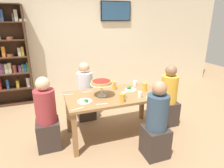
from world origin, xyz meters
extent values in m
plane|color=#9E7A56|center=(0.00, 0.00, 0.00)|extent=(12.00, 12.00, 0.00)
cube|color=beige|center=(0.00, 2.20, 1.40)|extent=(8.00, 0.12, 2.80)
cube|color=olive|center=(0.00, 0.00, 0.72)|extent=(1.56, 0.82, 0.04)
cube|color=olive|center=(-0.72, -0.35, 0.35)|extent=(0.07, 0.07, 0.70)
cube|color=olive|center=(0.72, -0.35, 0.35)|extent=(0.07, 0.07, 0.70)
cube|color=olive|center=(-0.72, 0.35, 0.35)|extent=(0.07, 0.07, 0.70)
cube|color=olive|center=(0.72, 0.35, 0.35)|extent=(0.07, 0.07, 0.70)
cube|color=#422819|center=(-1.35, 1.98, 1.10)|extent=(0.03, 0.30, 2.20)
cube|color=#422819|center=(-1.88, 2.12, 1.10)|extent=(1.10, 0.02, 2.20)
cube|color=#422819|center=(-1.88, 1.98, 0.01)|extent=(1.04, 0.28, 0.02)
cube|color=#422819|center=(-1.88, 1.98, 0.38)|extent=(1.04, 0.28, 0.02)
cube|color=#422819|center=(-1.88, 1.98, 0.75)|extent=(1.04, 0.28, 0.02)
cube|color=#422819|center=(-1.88, 1.98, 1.11)|extent=(1.04, 0.28, 0.02)
cube|color=maroon|center=(-2.02, 1.98, 0.51)|extent=(0.06, 0.11, 0.24)
cube|color=navy|center=(-1.86, 1.98, 0.50)|extent=(0.05, 0.12, 0.23)
cube|color=#B7932D|center=(-1.65, 1.98, 0.48)|extent=(0.06, 0.13, 0.18)
cylinder|color=silver|center=(-1.42, 1.98, 0.50)|extent=(0.10, 0.10, 0.22)
cube|color=#7A3370|center=(-1.94, 1.98, 0.88)|extent=(0.05, 0.13, 0.25)
cube|color=#3D3838|center=(-1.89, 1.98, 0.87)|extent=(0.05, 0.13, 0.22)
cube|color=#B2A88E|center=(-1.83, 1.98, 0.86)|extent=(0.07, 0.13, 0.21)
cube|color=#B2A88E|center=(-1.76, 1.98, 0.87)|extent=(0.06, 0.13, 0.23)
cylinder|color=brown|center=(-1.67, 1.98, 0.84)|extent=(0.09, 0.09, 0.17)
cube|color=#7A3370|center=(-1.56, 1.98, 0.84)|extent=(0.06, 0.13, 0.16)
cube|color=#2D6B38|center=(-1.50, 1.98, 0.85)|extent=(0.05, 0.12, 0.18)
cube|color=navy|center=(-1.44, 1.98, 0.85)|extent=(0.05, 0.13, 0.18)
cube|color=#2D6B38|center=(-1.38, 1.98, 0.87)|extent=(0.06, 0.13, 0.22)
cube|color=orange|center=(-1.83, 1.98, 1.23)|extent=(0.06, 0.13, 0.22)
cylinder|color=brown|center=(-1.72, 1.98, 1.15)|extent=(0.14, 0.14, 0.06)
cube|color=#B2A88E|center=(-1.51, 1.98, 1.21)|extent=(0.06, 0.13, 0.18)
cube|color=#B7932D|center=(-1.45, 1.98, 1.23)|extent=(0.05, 0.13, 0.21)
cylinder|color=brown|center=(-1.66, 1.98, 1.52)|extent=(0.14, 0.14, 0.06)
cube|color=#3D3838|center=(-1.78, 1.98, 1.98)|extent=(0.04, 0.13, 0.24)
cube|color=navy|center=(-1.73, 1.98, 1.97)|extent=(0.04, 0.13, 0.23)
cube|color=#3D3838|center=(-1.53, 1.98, 1.94)|extent=(0.04, 0.13, 0.17)
cube|color=#B2A88E|center=(-1.47, 1.98, 1.97)|extent=(0.07, 0.13, 0.23)
cylinder|color=beige|center=(-1.36, 1.98, 1.88)|extent=(0.15, 0.15, 0.05)
cube|color=black|center=(0.82, 2.11, 2.09)|extent=(0.79, 0.05, 0.47)
cube|color=navy|center=(0.82, 2.08, 2.09)|extent=(0.75, 0.01, 0.43)
cube|color=#382D28|center=(1.07, 0.00, 0.23)|extent=(0.34, 0.34, 0.45)
cylinder|color=gold|center=(1.07, 0.00, 0.70)|extent=(0.30, 0.30, 0.50)
sphere|color=#846047|center=(1.07, 0.00, 1.05)|extent=(0.20, 0.20, 0.20)
cube|color=#382D28|center=(0.37, -0.71, 0.23)|extent=(0.34, 0.34, 0.45)
cylinder|color=#33475B|center=(0.37, -0.71, 0.70)|extent=(0.30, 0.30, 0.50)
sphere|color=#A87A5B|center=(0.37, -0.71, 1.05)|extent=(0.20, 0.20, 0.20)
cube|color=#382D28|center=(-1.07, 0.00, 0.23)|extent=(0.34, 0.34, 0.45)
cylinder|color=#993338|center=(-1.07, 0.00, 0.70)|extent=(0.30, 0.30, 0.50)
sphere|color=beige|center=(-1.07, 0.00, 1.05)|extent=(0.20, 0.20, 0.20)
cube|color=#382D28|center=(-0.33, 0.73, 0.23)|extent=(0.34, 0.34, 0.45)
cylinder|color=silver|center=(-0.33, 0.73, 0.70)|extent=(0.30, 0.30, 0.50)
sphere|color=tan|center=(-0.33, 0.73, 1.05)|extent=(0.20, 0.20, 0.20)
cylinder|color=silver|center=(-0.21, 0.01, 0.75)|extent=(0.15, 0.15, 0.01)
cylinder|color=silver|center=(-0.21, 0.01, 0.85)|extent=(0.03, 0.03, 0.19)
cylinder|color=silver|center=(-0.21, 0.01, 0.94)|extent=(0.35, 0.35, 0.01)
cylinder|color=tan|center=(-0.21, 0.01, 0.97)|extent=(0.32, 0.32, 0.04)
cylinder|color=maroon|center=(-0.21, 0.01, 0.99)|extent=(0.29, 0.29, 0.00)
cylinder|color=white|center=(-0.51, -0.12, 0.75)|extent=(0.22, 0.22, 0.01)
sphere|color=#2D7028|center=(-0.51, -0.14, 0.77)|extent=(0.04, 0.04, 0.04)
sphere|color=#2D7028|center=(-0.49, -0.18, 0.78)|extent=(0.05, 0.05, 0.05)
cylinder|color=white|center=(0.52, -0.34, 0.75)|extent=(0.20, 0.20, 0.01)
sphere|color=#2D7028|center=(0.46, -0.33, 0.77)|extent=(0.04, 0.04, 0.04)
sphere|color=#2D7028|center=(0.48, -0.33, 0.78)|extent=(0.04, 0.04, 0.04)
cylinder|color=white|center=(0.34, 0.10, 0.75)|extent=(0.20, 0.20, 0.01)
sphere|color=#2D7028|center=(0.33, 0.11, 0.78)|extent=(0.06, 0.06, 0.06)
sphere|color=#2D7028|center=(0.30, 0.12, 0.78)|extent=(0.05, 0.05, 0.05)
cylinder|color=gold|center=(0.55, -0.01, 0.81)|extent=(0.08, 0.08, 0.14)
cylinder|color=gold|center=(0.09, 0.22, 0.81)|extent=(0.07, 0.07, 0.14)
cylinder|color=gold|center=(0.02, -0.32, 0.81)|extent=(0.08, 0.08, 0.13)
cylinder|color=white|center=(0.09, -0.19, 0.79)|extent=(0.07, 0.07, 0.10)
cylinder|color=white|center=(0.51, 0.29, 0.79)|extent=(0.07, 0.07, 0.09)
cylinder|color=white|center=(0.34, -0.25, 0.79)|extent=(0.07, 0.07, 0.10)
cube|color=silver|center=(-0.65, -0.33, 0.74)|extent=(0.18, 0.06, 0.00)
cube|color=silver|center=(-0.37, 0.27, 0.74)|extent=(0.18, 0.05, 0.00)
cube|color=silver|center=(-0.71, 0.25, 0.74)|extent=(0.18, 0.05, 0.00)
cube|color=silver|center=(-0.29, -0.29, 0.74)|extent=(0.18, 0.04, 0.00)
camera|label=1|loc=(-1.00, -2.73, 1.91)|focal=30.79mm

